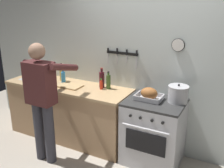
{
  "coord_description": "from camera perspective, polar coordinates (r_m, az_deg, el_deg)",
  "views": [
    {
      "loc": [
        1.19,
        -2.05,
        2.19
      ],
      "look_at": [
        -0.34,
        0.85,
        1.09
      ],
      "focal_mm": 41.61,
      "sensor_mm": 36.0,
      "label": 1
    }
  ],
  "objects": [
    {
      "name": "wall_back",
      "position": [
        3.71,
        8.36,
        4.47
      ],
      "size": [
        6.0,
        0.13,
        2.6
      ],
      "color": "silver",
      "rests_on": "ground"
    },
    {
      "name": "counter_block",
      "position": [
        4.24,
        -9.55,
        -5.83
      ],
      "size": [
        2.03,
        0.65,
        0.9
      ],
      "color": "tan",
      "rests_on": "ground"
    },
    {
      "name": "stove",
      "position": [
        3.63,
        9.07,
        -10.33
      ],
      "size": [
        0.76,
        0.67,
        0.9
      ],
      "color": "#BCBCC1",
      "rests_on": "ground"
    },
    {
      "name": "person_cook",
      "position": [
        3.54,
        -15.08,
        -2.6
      ],
      "size": [
        0.51,
        0.63,
        1.66
      ],
      "rotation": [
        0.0,
        0.0,
        1.8
      ],
      "color": "#383842",
      "rests_on": "ground"
    },
    {
      "name": "roasting_pan",
      "position": [
        3.46,
        8.15,
        -2.27
      ],
      "size": [
        0.35,
        0.26,
        0.17
      ],
      "color": "#B7B7BC",
      "rests_on": "stove"
    },
    {
      "name": "stock_pot",
      "position": [
        3.44,
        14.32,
        -2.14
      ],
      "size": [
        0.26,
        0.26,
        0.25
      ],
      "color": "#B7B7BC",
      "rests_on": "stove"
    },
    {
      "name": "cutting_board",
      "position": [
        3.99,
        -9.25,
        -0.44
      ],
      "size": [
        0.36,
        0.24,
        0.02
      ],
      "primitive_type": "cube",
      "color": "tan",
      "rests_on": "counter_block"
    },
    {
      "name": "bottle_dish_soap",
      "position": [
        4.15,
        -10.65,
        1.49
      ],
      "size": [
        0.07,
        0.07,
        0.23
      ],
      "color": "#338CCC",
      "rests_on": "counter_block"
    },
    {
      "name": "bottle_cooking_oil",
      "position": [
        4.25,
        -11.0,
        2.28
      ],
      "size": [
        0.07,
        0.07,
        0.29
      ],
      "color": "gold",
      "rests_on": "counter_block"
    },
    {
      "name": "bottle_wine_red",
      "position": [
        3.87,
        -2.27,
        1.04
      ],
      "size": [
        0.08,
        0.08,
        0.3
      ],
      "color": "#47141E",
      "rests_on": "counter_block"
    },
    {
      "name": "bottle_olive_oil",
      "position": [
        3.81,
        -0.79,
        0.52
      ],
      "size": [
        0.06,
        0.06,
        0.26
      ],
      "color": "#385623",
      "rests_on": "counter_block"
    },
    {
      "name": "bottle_hot_sauce",
      "position": [
        3.81,
        -2.39,
        -0.2
      ],
      "size": [
        0.04,
        0.04,
        0.16
      ],
      "color": "red",
      "rests_on": "counter_block"
    }
  ]
}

